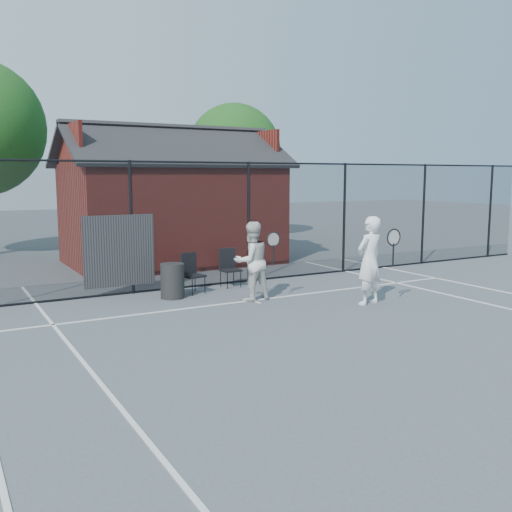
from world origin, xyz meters
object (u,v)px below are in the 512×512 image
player_front (370,260)px  waste_bin (172,281)px  chair_right (231,268)px  player_back (252,261)px  clubhouse (172,210)px  chair_left (194,274)px

player_front → waste_bin: 4.25m
chair_right → player_back: bearing=-100.9°
clubhouse → chair_right: bearing=-92.9°
player_front → chair_left: player_front is taller
clubhouse → player_front: (1.44, -7.47, -0.68)m
clubhouse → waste_bin: 5.40m
player_front → player_back: player_front is taller
player_back → chair_left: (-0.82, 1.24, -0.40)m
player_back → waste_bin: 1.80m
waste_bin → player_back: bearing=-36.1°
player_back → chair_right: player_back is taller
player_front → player_back: bearing=141.3°
chair_right → player_front: bearing=-62.5°
player_front → player_back: 2.48m
player_back → clubhouse: bearing=85.3°
chair_right → waste_bin: bearing=-164.3°
chair_right → waste_bin: 1.75m
player_front → clubhouse: bearing=100.9°
chair_left → waste_bin: 0.63m
chair_right → waste_bin: size_ratio=1.18×
player_front → chair_right: 3.53m
chair_left → waste_bin: (-0.59, -0.21, -0.07)m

